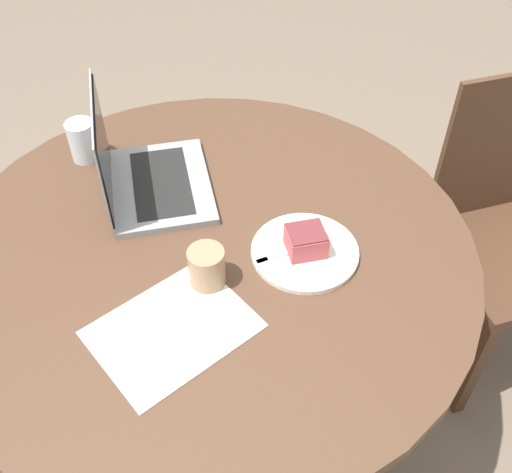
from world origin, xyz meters
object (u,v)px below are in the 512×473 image
at_px(coffee_glass, 207,267).
at_px(plate, 305,252).
at_px(laptop, 146,176).
at_px(chair, 505,230).

bearing_deg(coffee_glass, plate, -27.25).
xyz_separation_m(coffee_glass, laptop, (0.11, 0.32, 0.00)).
height_order(plate, coffee_glass, coffee_glass).
distance_m(chair, coffee_glass, 1.00).
height_order(coffee_glass, laptop, laptop).
xyz_separation_m(plate, laptop, (-0.09, 0.42, 0.04)).
bearing_deg(chair, coffee_glass, 10.71).
relative_size(chair, plate, 3.96).
distance_m(coffee_glass, laptop, 0.34).
bearing_deg(laptop, plate, 47.95).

